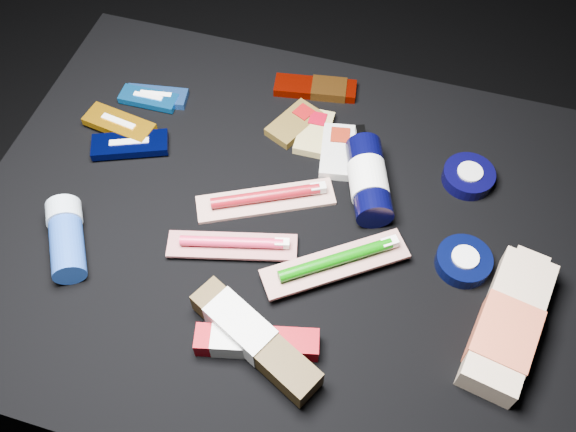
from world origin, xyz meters
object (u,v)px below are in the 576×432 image
(lotion_bottle, at_px, (369,179))
(bodywash_bottle, at_px, (507,326))
(deodorant_stick, at_px, (66,238))
(toothpaste_carton_red, at_px, (251,342))

(lotion_bottle, relative_size, bodywash_bottle, 0.81)
(bodywash_bottle, distance_m, deodorant_stick, 0.66)
(lotion_bottle, xyz_separation_m, deodorant_stick, (-0.42, -0.24, -0.00))
(lotion_bottle, xyz_separation_m, bodywash_bottle, (0.24, -0.19, -0.01))
(lotion_bottle, distance_m, toothpaste_carton_red, 0.33)
(toothpaste_carton_red, bearing_deg, bodywash_bottle, 6.41)
(deodorant_stick, relative_size, toothpaste_carton_red, 0.78)
(lotion_bottle, height_order, toothpaste_carton_red, lotion_bottle)
(toothpaste_carton_red, bearing_deg, deodorant_stick, 153.28)
(toothpaste_carton_red, bearing_deg, lotion_bottle, 59.44)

